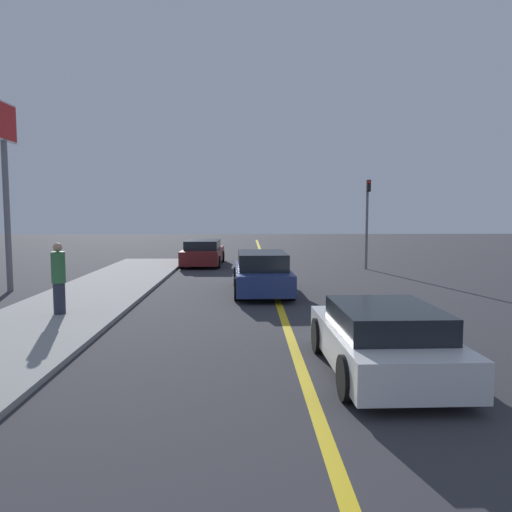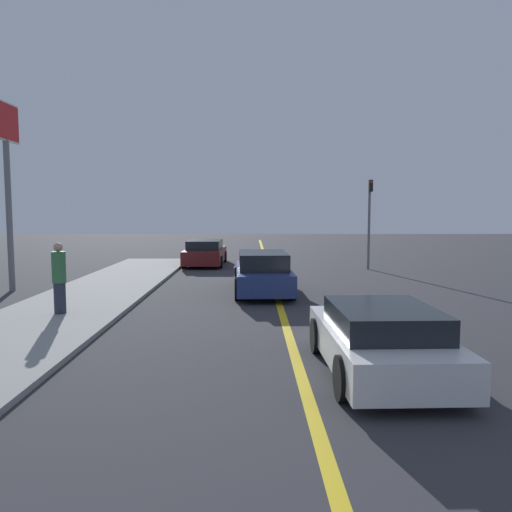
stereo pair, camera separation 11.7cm
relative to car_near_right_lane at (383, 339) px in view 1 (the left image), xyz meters
The scene contains 8 objects.
road_center_line 8.57m from the car_near_right_lane, 99.13° to the left, with size 0.20×60.00×0.01m.
sidewalk_left 8.79m from the car_near_right_lane, 146.22° to the left, with size 3.40×28.87×0.11m.
car_near_right_lane is the anchor object (origin of this frame).
car_ahead_center 8.58m from the car_near_right_lane, 102.09° to the left, with size 2.01×4.74×1.40m.
car_far_distant 17.66m from the car_near_right_lane, 104.84° to the left, with size 2.02×4.70×1.29m.
pedestrian_mid_group 8.49m from the car_near_right_lane, 147.63° to the left, with size 0.35×0.35×1.84m.
traffic_light 15.55m from the car_near_right_lane, 77.43° to the left, with size 0.18×0.40×4.19m.
roadside_sign 14.35m from the car_near_right_lane, 139.66° to the left, with size 0.20×1.84×6.43m.
Camera 1 is at (-0.96, 1.27, 2.78)m, focal length 35.00 mm.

